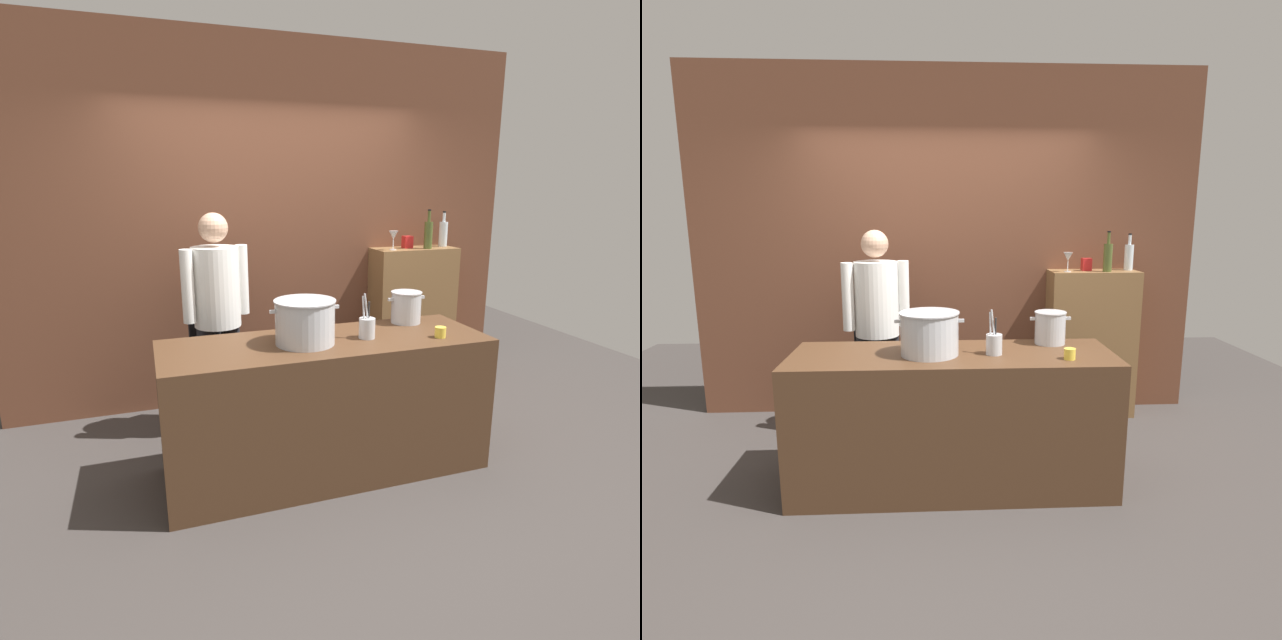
# 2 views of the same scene
# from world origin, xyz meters

# --- Properties ---
(ground_plane) EXTENTS (8.00, 8.00, 0.00)m
(ground_plane) POSITION_xyz_m (0.00, 0.00, 0.00)
(ground_plane) COLOR #383330
(brick_back_panel) EXTENTS (4.40, 0.10, 3.00)m
(brick_back_panel) POSITION_xyz_m (0.00, 1.40, 1.50)
(brick_back_panel) COLOR brown
(brick_back_panel) RESTS_ON ground_plane
(prep_counter) EXTENTS (2.07, 0.70, 0.90)m
(prep_counter) POSITION_xyz_m (0.00, 0.00, 0.45)
(prep_counter) COLOR #472D1C
(prep_counter) RESTS_ON ground_plane
(bar_cabinet) EXTENTS (0.76, 0.32, 1.30)m
(bar_cabinet) POSITION_xyz_m (1.27, 1.19, 0.65)
(bar_cabinet) COLOR brown
(bar_cabinet) RESTS_ON ground_plane
(chef) EXTENTS (0.50, 0.40, 1.66)m
(chef) POSITION_xyz_m (-0.57, 0.80, 0.96)
(chef) COLOR black
(chef) RESTS_ON ground_plane
(stockpot_large) EXTENTS (0.44, 0.38, 0.27)m
(stockpot_large) POSITION_xyz_m (-0.15, -0.02, 1.04)
(stockpot_large) COLOR #B7BABF
(stockpot_large) RESTS_ON prep_counter
(stockpot_small) EXTENTS (0.28, 0.22, 0.22)m
(stockpot_small) POSITION_xyz_m (0.68, 0.22, 1.01)
(stockpot_small) COLOR #B7BABF
(stockpot_small) RESTS_ON prep_counter
(utensil_crock) EXTENTS (0.10, 0.10, 0.29)m
(utensil_crock) POSITION_xyz_m (0.26, -0.04, 0.97)
(utensil_crock) COLOR #B7BABF
(utensil_crock) RESTS_ON prep_counter
(butter_jar) EXTENTS (0.07, 0.07, 0.07)m
(butter_jar) POSITION_xyz_m (0.71, -0.18, 0.93)
(butter_jar) COLOR yellow
(butter_jar) RESTS_ON prep_counter
(wine_bottle_olive) EXTENTS (0.07, 0.07, 0.34)m
(wine_bottle_olive) POSITION_xyz_m (1.36, 1.12, 1.42)
(wine_bottle_olive) COLOR #475123
(wine_bottle_olive) RESTS_ON bar_cabinet
(wine_bottle_clear) EXTENTS (0.08, 0.08, 0.32)m
(wine_bottle_clear) POSITION_xyz_m (1.58, 1.24, 1.42)
(wine_bottle_clear) COLOR silver
(wine_bottle_clear) RESTS_ON bar_cabinet
(wine_glass_tall) EXTENTS (0.08, 0.08, 0.17)m
(wine_glass_tall) POSITION_xyz_m (1.02, 1.12, 1.42)
(wine_glass_tall) COLOR silver
(wine_glass_tall) RESTS_ON bar_cabinet
(spice_tin_red) EXTENTS (0.08, 0.08, 0.11)m
(spice_tin_red) POSITION_xyz_m (1.20, 1.21, 1.35)
(spice_tin_red) COLOR red
(spice_tin_red) RESTS_ON bar_cabinet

